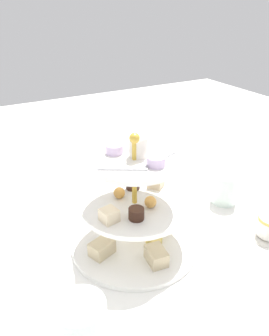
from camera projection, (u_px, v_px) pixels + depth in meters
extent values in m
plane|color=white|center=(134.00, 244.00, 0.73)|extent=(2.40, 2.40, 0.00)
cylinder|color=white|center=(134.00, 242.00, 0.73)|extent=(0.27, 0.27, 0.01)
cylinder|color=white|center=(134.00, 204.00, 0.68)|extent=(0.22, 0.22, 0.01)
cylinder|color=white|center=(135.00, 162.00, 0.64)|extent=(0.17, 0.17, 0.01)
cylinder|color=gold|center=(134.00, 195.00, 0.67)|extent=(0.01, 0.01, 0.25)
sphere|color=gold|center=(135.00, 138.00, 0.62)|extent=(0.02, 0.02, 0.02)
cube|color=#CCB78E|center=(156.00, 256.00, 0.66)|extent=(0.04, 0.05, 0.03)
cube|color=#CCB78E|center=(164.00, 223.00, 0.76)|extent=(0.05, 0.03, 0.03)
cube|color=#CCB78E|center=(116.00, 216.00, 0.78)|extent=(0.04, 0.05, 0.03)
cube|color=#CCB78E|center=(102.00, 248.00, 0.68)|extent=(0.06, 0.05, 0.03)
cylinder|color=#E5C660|center=(154.00, 239.00, 0.72)|extent=(0.04, 0.04, 0.01)
cylinder|color=#381E14|center=(133.00, 184.00, 0.72)|extent=(0.03, 0.03, 0.02)
cylinder|color=#381E14|center=(136.00, 214.00, 0.63)|extent=(0.03, 0.03, 0.02)
cube|color=beige|center=(156.00, 182.00, 0.73)|extent=(0.04, 0.04, 0.02)
cube|color=beige|center=(109.00, 215.00, 0.62)|extent=(0.03, 0.03, 0.02)
sphere|color=gold|center=(119.00, 193.00, 0.69)|extent=(0.02, 0.02, 0.02)
sphere|color=gold|center=(150.00, 202.00, 0.66)|extent=(0.02, 0.02, 0.02)
cylinder|color=silver|center=(156.00, 161.00, 0.61)|extent=(0.03, 0.03, 0.02)
cylinder|color=silver|center=(114.00, 149.00, 0.66)|extent=(0.03, 0.03, 0.02)
cylinder|color=white|center=(138.00, 147.00, 0.64)|extent=(0.04, 0.04, 0.04)
cube|color=silver|center=(122.00, 169.00, 0.60)|extent=(0.08, 0.05, 0.00)
cube|color=silver|center=(159.00, 159.00, 0.63)|extent=(0.09, 0.04, 0.00)
cylinder|color=silver|center=(225.00, 189.00, 0.86)|extent=(0.06, 0.06, 0.08)
cylinder|color=white|center=(268.00, 235.00, 0.75)|extent=(0.09, 0.09, 0.01)
cylinder|color=silver|center=(129.00, 169.00, 0.93)|extent=(0.06, 0.06, 0.10)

